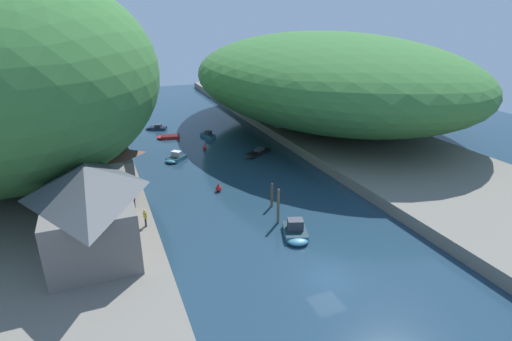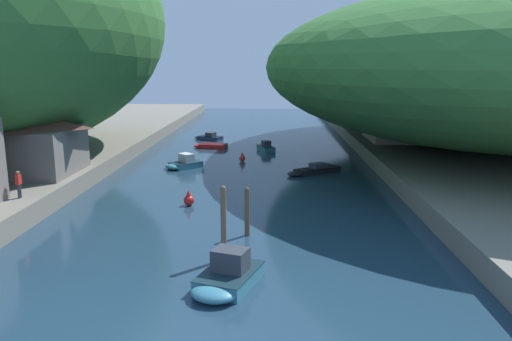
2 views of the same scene
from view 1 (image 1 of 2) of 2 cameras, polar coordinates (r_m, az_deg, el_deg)
name	(u,v)px [view 1 (image 1 of 2)]	position (r m, az deg, el deg)	size (l,w,h in m)	color
water_surface	(217,159)	(57.75, -5.54, 1.65)	(130.00, 130.00, 0.00)	#1E384C
left_bank	(42,177)	(55.97, -28.26, -0.86)	(22.00, 120.00, 1.34)	slate
right_bank	(350,137)	(67.13, 13.26, 4.63)	(22.00, 120.00, 1.34)	slate
hillside_left	(10,74)	(53.87, -31.74, 11.61)	(32.60, 45.64, 23.63)	#387033
hillside_right	(325,76)	(74.60, 9.79, 13.13)	(43.93, 61.50, 15.36)	#387033
waterfront_building	(90,205)	(35.30, -22.67, -4.59)	(7.01, 12.61, 7.09)	slate
boathouse_shed	(100,166)	(47.68, -21.36, 0.58)	(7.31, 7.00, 4.56)	slate
right_bank_cottage	(285,109)	(72.36, 4.11, 8.74)	(6.82, 8.35, 4.31)	gray
boat_small_dinghy	(296,232)	(37.92, 5.70, -8.79)	(3.23, 4.43, 1.57)	teal
boat_red_skiff	(156,128)	(74.49, -14.12, 5.92)	(4.03, 3.00, 0.98)	navy
boat_open_rowboat	(168,137)	(68.73, -12.51, 4.70)	(4.03, 2.41, 0.47)	red
boat_near_quay	(257,153)	(59.16, 0.12, 2.53)	(5.17, 4.03, 0.84)	black
boat_white_cruiser	(207,135)	(68.45, -7.02, 5.11)	(2.36, 3.70, 1.17)	teal
boat_moored_right	(175,158)	(57.81, -11.46, 1.75)	(3.69, 3.65, 1.30)	teal
mooring_post_second	(278,206)	(39.52, 3.20, -5.07)	(0.28, 0.28, 3.72)	brown
mooring_post_middle	(272,195)	(43.03, 2.29, -3.45)	(0.28, 0.28, 2.75)	brown
channel_buoy_near	(205,147)	(62.07, -7.34, 3.35)	(0.61, 0.61, 0.91)	red
channel_buoy_far	(218,188)	(47.11, -5.38, -2.53)	(0.71, 0.71, 1.06)	red
person_on_quay	(134,198)	(41.78, -17.03, -3.84)	(0.22, 0.38, 1.69)	#282D3D
person_by_boathouse	(145,217)	(37.89, -15.56, -6.38)	(0.27, 0.41, 1.69)	#282D3D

